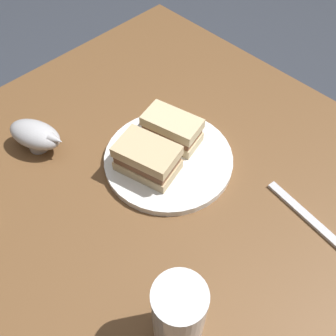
# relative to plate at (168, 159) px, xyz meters

# --- Properties ---
(ground_plane) EXTENTS (6.00, 6.00, 0.00)m
(ground_plane) POSITION_rel_plate_xyz_m (0.06, -0.06, -0.72)
(ground_plane) COLOR #333842
(dining_table) EXTENTS (1.04, 0.95, 0.71)m
(dining_table) POSITION_rel_plate_xyz_m (0.06, -0.06, -0.36)
(dining_table) COLOR brown
(dining_table) RESTS_ON ground
(plate) EXTENTS (0.27, 0.27, 0.02)m
(plate) POSITION_rel_plate_xyz_m (0.00, 0.00, 0.00)
(plate) COLOR white
(plate) RESTS_ON dining_table
(sandwich_half_left) EXTENTS (0.13, 0.09, 0.06)m
(sandwich_half_left) POSITION_rel_plate_xyz_m (-0.03, 0.04, 0.04)
(sandwich_half_left) COLOR beige
(sandwich_half_left) RESTS_ON plate
(sandwich_half_right) EXTENTS (0.14, 0.11, 0.06)m
(sandwich_half_right) POSITION_rel_plate_xyz_m (-0.01, -0.05, 0.04)
(sandwich_half_right) COLOR #CCB284
(sandwich_half_right) RESTS_ON plate
(potato_wedge_front) EXTENTS (0.05, 0.03, 0.02)m
(potato_wedge_front) POSITION_rel_plate_xyz_m (-0.04, -0.07, 0.02)
(potato_wedge_front) COLOR #B77F33
(potato_wedge_front) RESTS_ON plate
(potato_wedge_middle) EXTENTS (0.04, 0.03, 0.02)m
(potato_wedge_middle) POSITION_rel_plate_xyz_m (-0.03, -0.05, 0.02)
(potato_wedge_middle) COLOR gold
(potato_wedge_middle) RESTS_ON plate
(potato_wedge_back) EXTENTS (0.03, 0.06, 0.02)m
(potato_wedge_back) POSITION_rel_plate_xyz_m (-0.03, -0.03, 0.02)
(potato_wedge_back) COLOR gold
(potato_wedge_back) RESTS_ON plate
(potato_wedge_left_edge) EXTENTS (0.04, 0.03, 0.02)m
(potato_wedge_left_edge) POSITION_rel_plate_xyz_m (-0.07, -0.02, 0.02)
(potato_wedge_left_edge) COLOR #B77F33
(potato_wedge_left_edge) RESTS_ON plate
(potato_wedge_right_edge) EXTENTS (0.04, 0.04, 0.02)m
(potato_wedge_right_edge) POSITION_rel_plate_xyz_m (-0.07, -0.00, 0.02)
(potato_wedge_right_edge) COLOR #AD702D
(potato_wedge_right_edge) RESTS_ON plate
(pint_glass) EXTENTS (0.08, 0.08, 0.16)m
(pint_glass) POSITION_rel_plate_xyz_m (0.25, -0.23, 0.06)
(pint_glass) COLOR white
(pint_glass) RESTS_ON dining_table
(gravy_boat) EXTENTS (0.14, 0.10, 0.07)m
(gravy_boat) POSITION_rel_plate_xyz_m (-0.22, -0.17, 0.03)
(gravy_boat) COLOR #B7B7BC
(gravy_boat) RESTS_ON dining_table
(fork) EXTENTS (0.18, 0.04, 0.01)m
(fork) POSITION_rel_plate_xyz_m (0.28, 0.09, -0.00)
(fork) COLOR silver
(fork) RESTS_ON dining_table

